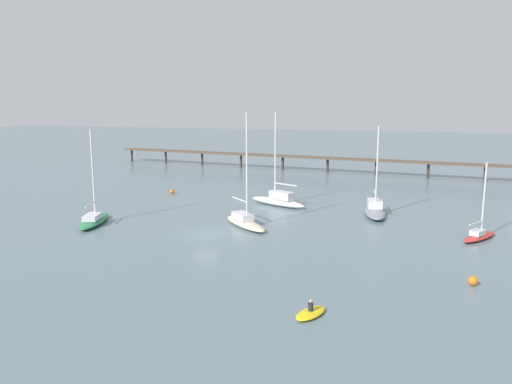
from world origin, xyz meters
TOP-DOWN VIEW (x-y plane):
  - ground_plane at (0.00, 0.00)m, footprint 400.00×400.00m
  - pier at (18.76, 50.44)m, footprint 88.65×13.25m
  - sailboat_cream at (2.83, 4.79)m, footprint 7.39×7.23m
  - sailboat_red at (27.78, 6.77)m, footprint 4.50×5.93m
  - sailboat_green at (-14.34, 0.76)m, footprint 4.42×8.45m
  - sailboat_gray at (16.64, 15.21)m, footprint 3.68×8.80m
  - sailboat_white at (3.59, 17.17)m, footprint 9.15×5.88m
  - dinghy_yellow at (14.63, -16.90)m, footprint 2.33×3.23m
  - mooring_buoy_near at (25.65, -7.69)m, footprint 0.76×0.76m
  - mooring_buoy_inner at (-14.47, 21.22)m, footprint 0.69×0.69m

SIDE VIEW (x-z plane):
  - ground_plane at x=0.00m, z-range 0.00..0.00m
  - dinghy_yellow at x=14.63m, z-range -0.36..0.78m
  - mooring_buoy_inner at x=-14.47m, z-range 0.00..0.69m
  - mooring_buoy_near at x=25.65m, z-range 0.00..0.76m
  - sailboat_red at x=27.78m, z-range -3.46..4.56m
  - sailboat_green at x=-14.34m, z-range -4.85..6.12m
  - sailboat_gray at x=16.64m, z-range -4.87..6.36m
  - sailboat_cream at x=2.83m, z-range -5.71..7.22m
  - sailboat_white at x=3.59m, z-range -5.49..7.26m
  - pier at x=18.76m, z-range 0.03..8.04m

